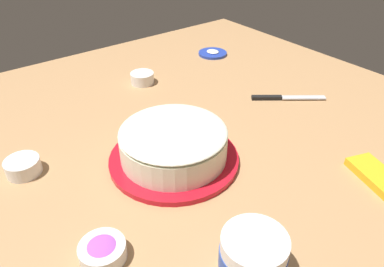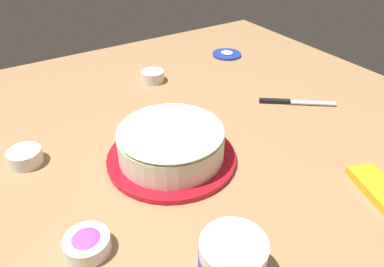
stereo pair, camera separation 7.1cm
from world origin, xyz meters
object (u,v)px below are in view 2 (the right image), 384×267
Objects in this scene: frosted_cake at (171,144)px; sprinkle_bowl_orange at (25,156)px; frosting_tub at (233,260)px; candy_box_lower at (379,188)px; sprinkle_bowl_green at (153,76)px; spreading_knife at (290,102)px; sprinkle_bowl_rainbow at (87,243)px; frosting_tub_lid at (227,54)px.

sprinkle_bowl_orange is at bearing -120.19° from frosted_cake.
frosting_tub reaches higher than candy_box_lower.
sprinkle_bowl_green is at bearing -148.63° from candy_box_lower.
spreading_knife is at bearing 96.09° from frosted_cake.
sprinkle_bowl_rainbow is 0.59× the size of candy_box_lower.
frosted_cake is 0.45m from sprinkle_bowl_green.
frosting_tub is 0.41m from candy_box_lower.
sprinkle_bowl_rainbow is (0.63, -0.79, 0.01)m from frosting_tub_lid.
frosting_tub is at bearing -71.79° from candy_box_lower.
candy_box_lower is (0.39, -0.12, 0.00)m from spreading_knife.
spreading_knife is 2.50× the size of sprinkle_bowl_green.
frosting_tub_lid is 0.57× the size of spreading_knife.
candy_box_lower is (0.77, 0.17, -0.01)m from sprinkle_bowl_green.
frosted_cake is 0.36m from sprinkle_bowl_orange.
sprinkle_bowl_orange is at bearing -172.81° from sprinkle_bowl_rainbow.
spreading_knife is at bearing -9.16° from frosting_tub_lid.
frosting_tub reaches higher than sprinkle_bowl_rainbow.
sprinkle_bowl_rainbow is at bearing 7.19° from sprinkle_bowl_orange.
frosting_tub_lid is at bearing -174.25° from candy_box_lower.
frosting_tub is 0.27m from sprinkle_bowl_rainbow.
spreading_knife is (0.42, -0.07, -0.00)m from frosting_tub_lid.
frosting_tub is at bearing 45.99° from sprinkle_bowl_rainbow.
frosting_tub_lid is 0.36m from sprinkle_bowl_green.
frosting_tub_lid is at bearing 128.39° from sprinkle_bowl_rainbow.
frosted_cake is 3.71× the size of sprinkle_bowl_rainbow.
frosted_cake is 1.59× the size of spreading_knife.
sprinkle_bowl_green is at bearing 117.22° from sprinkle_bowl_orange.
frosted_cake is 2.74× the size of frosting_tub.
frosting_tub reaches higher than sprinkle_bowl_orange.
spreading_knife is 0.77m from sprinkle_bowl_orange.
frosted_cake reaches higher than spreading_knife.
frosted_cake is 2.79× the size of frosting_tub_lid.
candy_box_lower reaches higher than spreading_knife.
frosting_tub is (0.34, -0.07, -0.00)m from frosted_cake.
sprinkle_bowl_rainbow and sprinkle_bowl_green have the same top height.
sprinkle_bowl_rainbow reaches higher than frosting_tub_lid.
candy_box_lower is at bearing -13.23° from frosting_tub_lid.
frosted_cake is at bearing -83.91° from spreading_knife.
spreading_knife is at bearing 38.06° from sprinkle_bowl_green.
sprinkle_bowl_green is at bearing 158.82° from frosted_cake.
sprinkle_bowl_rainbow is at bearing -51.61° from frosting_tub_lid.
sprinkle_bowl_orange is 0.83m from candy_box_lower.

